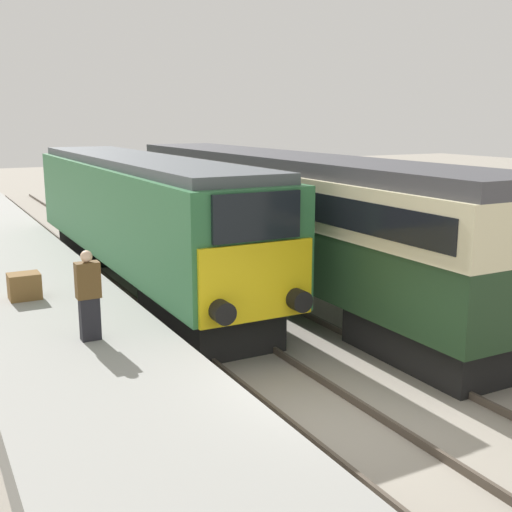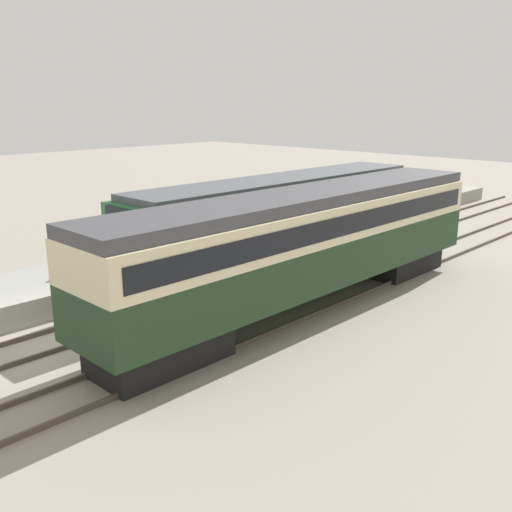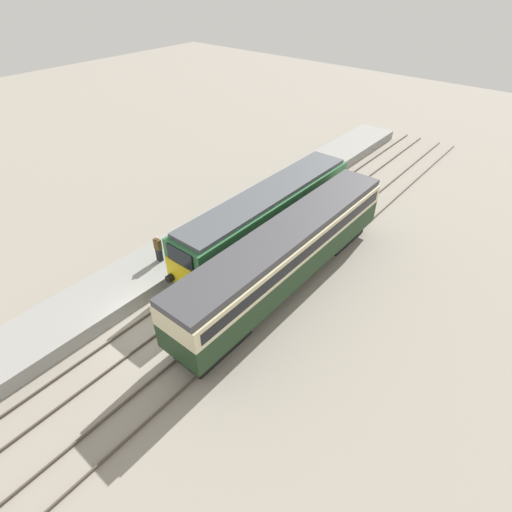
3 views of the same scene
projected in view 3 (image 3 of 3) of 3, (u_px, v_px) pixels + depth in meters
The scene contains 8 objects.
ground_plane at pixel (147, 329), 20.50m from camera, with size 120.00×120.00×0.00m, color gray.
platform_left at pixel (210, 233), 26.84m from camera, with size 3.50×50.00×0.84m.
rails_near_track at pixel (215, 279), 23.53m from camera, with size 1.51×60.00×0.14m.
rails_far_track at pixel (260, 305), 21.81m from camera, with size 1.50×60.00×0.14m.
locomotive at pixel (268, 215), 25.37m from camera, with size 2.70×15.07×3.84m.
passenger_carriage at pixel (287, 251), 21.90m from camera, with size 2.75×16.37×3.94m.
person_on_platform at pixel (158, 248), 23.25m from camera, with size 0.44×0.26×1.71m.
luggage_crate at pixel (195, 227), 26.06m from camera, with size 0.70×0.56×0.60m.
Camera 3 is at (13.27, -7.28, 15.39)m, focal length 28.00 mm.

